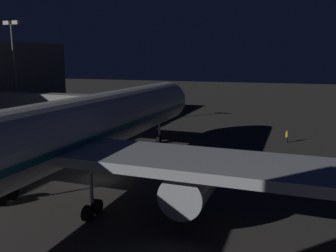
% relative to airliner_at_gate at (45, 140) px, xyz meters
% --- Properties ---
extents(ground_plane, '(320.00, 320.00, 0.00)m').
position_rel_airliner_at_gate_xyz_m(ground_plane, '(-0.00, -7.53, -5.67)').
color(ground_plane, '#383533').
extents(airliner_at_gate, '(58.83, 62.11, 18.29)m').
position_rel_airliner_at_gate_xyz_m(airliner_at_gate, '(0.00, 0.00, 0.00)').
color(airliner_at_gate, silver).
rests_on(airliner_at_gate, ground_plane).
extents(jet_bridge, '(22.56, 3.40, 7.36)m').
position_rel_airliner_at_gate_xyz_m(jet_bridge, '(12.08, -19.54, 0.16)').
color(jet_bridge, '#9E9E99').
rests_on(jet_bridge, ground_plane).
extents(apron_floodlight_mast, '(2.90, 0.50, 18.01)m').
position_rel_airliner_at_gate_xyz_m(apron_floodlight_mast, '(25.50, -24.51, 4.78)').
color(apron_floodlight_mast, '#59595E').
rests_on(apron_floodlight_mast, ground_plane).
extents(ground_crew_by_belt_loader, '(0.40, 0.40, 1.79)m').
position_rel_airliner_at_gate_xyz_m(ground_crew_by_belt_loader, '(-17.32, -31.12, -4.69)').
color(ground_crew_by_belt_loader, black).
rests_on(ground_crew_by_belt_loader, ground_plane).
extents(traffic_cone_nose_port, '(0.36, 0.36, 0.55)m').
position_rel_airliner_at_gate_xyz_m(traffic_cone_nose_port, '(-2.20, -29.86, -5.39)').
color(traffic_cone_nose_port, orange).
rests_on(traffic_cone_nose_port, ground_plane).
extents(traffic_cone_nose_starboard, '(0.36, 0.36, 0.55)m').
position_rel_airliner_at_gate_xyz_m(traffic_cone_nose_starboard, '(2.20, -29.86, -5.39)').
color(traffic_cone_nose_starboard, orange).
rests_on(traffic_cone_nose_starboard, ground_plane).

